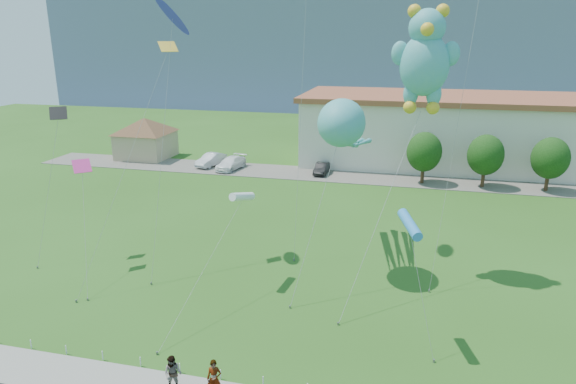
{
  "coord_description": "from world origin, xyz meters",
  "views": [
    {
      "loc": [
        8.64,
        -19.73,
        14.9
      ],
      "look_at": [
        1.86,
        8.0,
        6.18
      ],
      "focal_mm": 32.0,
      "sensor_mm": 36.0,
      "label": 1
    }
  ],
  "objects_px": {
    "parked_car_black": "(322,168)",
    "teddy_bear_kite": "(425,57)",
    "pedestrian_right": "(173,374)",
    "pavilion": "(145,134)",
    "octopus_kite": "(344,132)",
    "parked_car_white": "(231,163)",
    "parked_car_silver": "(211,160)",
    "warehouse": "(569,134)",
    "pedestrian_left": "(214,379)"
  },
  "relations": [
    {
      "from": "warehouse",
      "to": "octopus_kite",
      "type": "distance_m",
      "value": 38.36
    },
    {
      "from": "parked_car_white",
      "to": "teddy_bear_kite",
      "type": "xyz_separation_m",
      "value": [
        20.56,
        -21.92,
        12.92
      ]
    },
    {
      "from": "pedestrian_right",
      "to": "parked_car_black",
      "type": "bearing_deg",
      "value": 85.91
    },
    {
      "from": "warehouse",
      "to": "parked_car_white",
      "type": "relative_size",
      "value": 12.52
    },
    {
      "from": "pavilion",
      "to": "octopus_kite",
      "type": "relative_size",
      "value": 0.7
    },
    {
      "from": "pedestrian_right",
      "to": "octopus_kite",
      "type": "bearing_deg",
      "value": 67.05
    },
    {
      "from": "warehouse",
      "to": "octopus_kite",
      "type": "height_order",
      "value": "octopus_kite"
    },
    {
      "from": "parked_car_silver",
      "to": "parked_car_black",
      "type": "relative_size",
      "value": 1.21
    },
    {
      "from": "pedestrian_left",
      "to": "parked_car_silver",
      "type": "height_order",
      "value": "pedestrian_left"
    },
    {
      "from": "parked_car_black",
      "to": "pedestrian_right",
      "type": "bearing_deg",
      "value": -88.7
    },
    {
      "from": "warehouse",
      "to": "parked_car_black",
      "type": "relative_size",
      "value": 16.49
    },
    {
      "from": "parked_car_white",
      "to": "parked_car_black",
      "type": "distance_m",
      "value": 10.57
    },
    {
      "from": "parked_car_silver",
      "to": "pedestrian_left",
      "type": "bearing_deg",
      "value": -52.82
    },
    {
      "from": "parked_car_black",
      "to": "pedestrian_left",
      "type": "bearing_deg",
      "value": -85.87
    },
    {
      "from": "warehouse",
      "to": "pedestrian_right",
      "type": "bearing_deg",
      "value": -119.77
    },
    {
      "from": "pedestrian_right",
      "to": "parked_car_white",
      "type": "xyz_separation_m",
      "value": [
        -10.82,
        37.32,
        -0.17
      ]
    },
    {
      "from": "pavilion",
      "to": "teddy_bear_kite",
      "type": "xyz_separation_m",
      "value": [
        33.08,
        -25.2,
        10.66
      ]
    },
    {
      "from": "pavilion",
      "to": "parked_car_black",
      "type": "xyz_separation_m",
      "value": [
        23.08,
        -2.81,
        -2.35
      ]
    },
    {
      "from": "pedestrian_left",
      "to": "parked_car_white",
      "type": "height_order",
      "value": "pedestrian_left"
    },
    {
      "from": "pedestrian_right",
      "to": "pedestrian_left",
      "type": "bearing_deg",
      "value": -1.67
    },
    {
      "from": "pavilion",
      "to": "warehouse",
      "type": "height_order",
      "value": "warehouse"
    },
    {
      "from": "teddy_bear_kite",
      "to": "octopus_kite",
      "type": "bearing_deg",
      "value": -178.16
    },
    {
      "from": "pedestrian_left",
      "to": "octopus_kite",
      "type": "relative_size",
      "value": 0.13
    },
    {
      "from": "octopus_kite",
      "to": "teddy_bear_kite",
      "type": "height_order",
      "value": "teddy_bear_kite"
    },
    {
      "from": "pedestrian_right",
      "to": "parked_car_black",
      "type": "distance_m",
      "value": 37.8
    },
    {
      "from": "pedestrian_left",
      "to": "octopus_kite",
      "type": "xyz_separation_m",
      "value": [
        3.23,
        15.16,
        8.03
      ]
    },
    {
      "from": "pavilion",
      "to": "octopus_kite",
      "type": "distance_m",
      "value": 38.56
    },
    {
      "from": "parked_car_white",
      "to": "parked_car_black",
      "type": "bearing_deg",
      "value": 12.52
    },
    {
      "from": "pavilion",
      "to": "parked_car_white",
      "type": "xyz_separation_m",
      "value": [
        12.52,
        -3.29,
        -2.26
      ]
    },
    {
      "from": "pavilion",
      "to": "pedestrian_right",
      "type": "xyz_separation_m",
      "value": [
        23.34,
        -40.61,
        -2.08
      ]
    },
    {
      "from": "parked_car_silver",
      "to": "teddy_bear_kite",
      "type": "height_order",
      "value": "teddy_bear_kite"
    },
    {
      "from": "warehouse",
      "to": "parked_car_black",
      "type": "xyz_separation_m",
      "value": [
        -26.92,
        -8.81,
        -3.46
      ]
    },
    {
      "from": "pedestrian_right",
      "to": "teddy_bear_kite",
      "type": "xyz_separation_m",
      "value": [
        9.74,
        15.4,
        12.74
      ]
    },
    {
      "from": "warehouse",
      "to": "parked_car_silver",
      "type": "relative_size",
      "value": 13.64
    },
    {
      "from": "warehouse",
      "to": "parked_car_white",
      "type": "height_order",
      "value": "warehouse"
    },
    {
      "from": "parked_car_silver",
      "to": "octopus_kite",
      "type": "xyz_separation_m",
      "value": [
        18.76,
        -23.03,
        8.19
      ]
    },
    {
      "from": "pedestrian_left",
      "to": "parked_car_white",
      "type": "xyz_separation_m",
      "value": [
        -12.68,
        37.23,
        -0.2
      ]
    },
    {
      "from": "parked_car_white",
      "to": "teddy_bear_kite",
      "type": "relative_size",
      "value": 0.29
    },
    {
      "from": "parked_car_black",
      "to": "teddy_bear_kite",
      "type": "height_order",
      "value": "teddy_bear_kite"
    },
    {
      "from": "parked_car_silver",
      "to": "warehouse",
      "type": "bearing_deg",
      "value": 26.71
    },
    {
      "from": "warehouse",
      "to": "teddy_bear_kite",
      "type": "xyz_separation_m",
      "value": [
        -16.92,
        -31.2,
        9.56
      ]
    },
    {
      "from": "pavilion",
      "to": "pedestrian_left",
      "type": "relative_size",
      "value": 5.33
    },
    {
      "from": "pedestrian_left",
      "to": "parked_car_silver",
      "type": "distance_m",
      "value": 41.23
    },
    {
      "from": "pavilion",
      "to": "teddy_bear_kite",
      "type": "relative_size",
      "value": 0.55
    },
    {
      "from": "pedestrian_right",
      "to": "parked_car_black",
      "type": "height_order",
      "value": "pedestrian_right"
    },
    {
      "from": "parked_car_black",
      "to": "teddy_bear_kite",
      "type": "bearing_deg",
      "value": -65.03
    },
    {
      "from": "warehouse",
      "to": "parked_car_black",
      "type": "bearing_deg",
      "value": -161.88
    },
    {
      "from": "warehouse",
      "to": "teddy_bear_kite",
      "type": "distance_m",
      "value": 36.76
    },
    {
      "from": "pedestrian_right",
      "to": "parked_car_white",
      "type": "relative_size",
      "value": 0.34
    },
    {
      "from": "pedestrian_left",
      "to": "teddy_bear_kite",
      "type": "height_order",
      "value": "teddy_bear_kite"
    }
  ]
}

